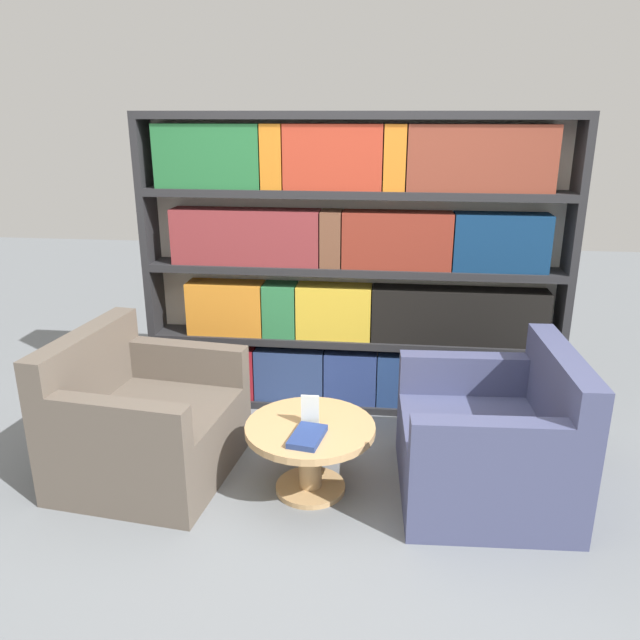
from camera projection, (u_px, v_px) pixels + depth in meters
name	position (u px, v px, depth m)	size (l,w,h in m)	color
ground_plane	(332.00, 527.00, 3.17)	(14.00, 14.00, 0.00)	slate
bookshelf	(351.00, 268.00, 4.19)	(2.82, 0.30, 2.01)	silver
armchair_left	(144.00, 426.00, 3.59)	(0.99, 1.04, 0.84)	brown
armchair_right	(491.00, 446.00, 3.37)	(0.92, 0.99, 0.84)	#42476B
coffee_table	(310.00, 444.00, 3.40)	(0.71, 0.71, 0.40)	tan
table_sign	(310.00, 412.00, 3.34)	(0.10, 0.06, 0.18)	black
stray_book	(307.00, 436.00, 3.21)	(0.19, 0.27, 0.03)	navy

